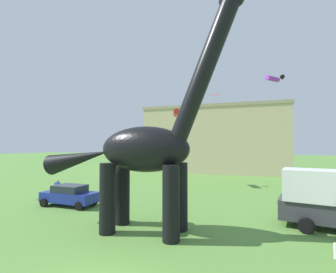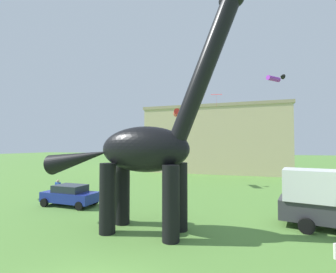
{
  "view_description": "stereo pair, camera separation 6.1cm",
  "coord_description": "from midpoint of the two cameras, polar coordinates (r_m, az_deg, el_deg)",
  "views": [
    {
      "loc": [
        4.64,
        -6.2,
        4.55
      ],
      "look_at": [
        0.24,
        7.35,
        5.07
      ],
      "focal_mm": 25.77,
      "sensor_mm": 36.0,
      "label": 1
    },
    {
      "loc": [
        4.7,
        -6.18,
        4.55
      ],
      "look_at": [
        0.24,
        7.35,
        5.07
      ],
      "focal_mm": 25.77,
      "sensor_mm": 36.0,
      "label": 2
    }
  ],
  "objects": [
    {
      "name": "kite_far_right",
      "position": [
        27.75,
        11.2,
        9.71
      ],
      "size": [
        1.39,
        1.14,
        1.53
      ],
      "color": "red"
    },
    {
      "name": "dinosaur_sculpture",
      "position": [
        12.95,
        -5.95,
        -3.0
      ],
      "size": [
        11.49,
        2.43,
        12.01
      ],
      "rotation": [
        0.0,
        0.0,
        -0.55
      ],
      "color": "black",
      "rests_on": "ground_plane"
    },
    {
      "name": "parked_sedan_left",
      "position": [
        20.13,
        -22.32,
        -12.67
      ],
      "size": [
        4.26,
        2.02,
        1.55
      ],
      "rotation": [
        0.0,
        0.0,
        -0.03
      ],
      "color": "navy",
      "rests_on": "ground_plane"
    },
    {
      "name": "person_watching_child",
      "position": [
        23.44,
        -24.78,
        -10.76
      ],
      "size": [
        0.58,
        0.26,
        1.56
      ],
      "rotation": [
        0.0,
        0.0,
        4.03
      ],
      "color": "#6B6056",
      "rests_on": "ground_plane"
    },
    {
      "name": "kite_near_low",
      "position": [
        27.41,
        2.43,
        5.66
      ],
      "size": [
        2.31,
        2.42,
        0.68
      ],
      "color": "red"
    },
    {
      "name": "background_building_block",
      "position": [
        44.04,
        11.23,
        -0.74
      ],
      "size": [
        23.49,
        12.08,
        11.11
      ],
      "color": "#CCB78E",
      "rests_on": "ground_plane"
    },
    {
      "name": "parked_box_truck",
      "position": [
        16.09,
        34.54,
        -12.13
      ],
      "size": [
        5.91,
        3.19,
        3.2
      ],
      "rotation": [
        0.0,
        0.0,
        -0.2
      ],
      "color": "#38383D",
      "rests_on": "ground_plane"
    },
    {
      "name": "kite_mid_right",
      "position": [
        32.27,
        23.81,
        12.48
      ],
      "size": [
        2.1,
        2.06,
        0.59
      ],
      "color": "purple"
    }
  ]
}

